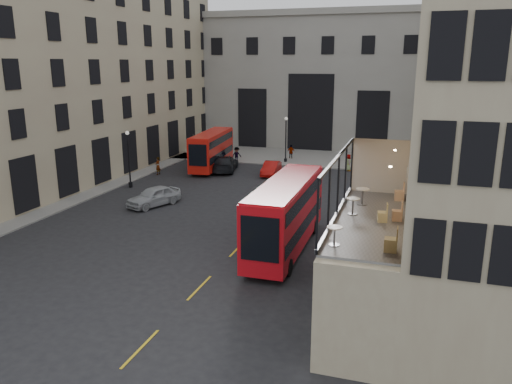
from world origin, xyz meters
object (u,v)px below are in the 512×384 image
(car_c, at_px, (225,164))
(pedestrian_a, at_px, (212,156))
(cafe_table_mid, at_px, (353,204))
(cafe_table_far, at_px, (363,194))
(bus_far, at_px, (212,148))
(cafe_chair_a, at_px, (391,244))
(pedestrian_e, at_px, (158,166))
(cafe_chair_c, at_px, (397,215))
(street_lamp_a, at_px, (129,162))
(street_lamp_b, at_px, (286,142))
(bicycle, at_px, (278,196))
(pedestrian_b, at_px, (237,155))
(cafe_table_near, at_px, (335,233))
(cafe_chair_b, at_px, (383,216))
(pedestrian_c, at_px, (291,152))
(pedestrian_d, at_px, (348,163))
(traffic_light_far, at_px, (193,146))
(traffic_light_near, at_px, (278,190))
(car_a, at_px, (154,196))
(bus_near, at_px, (286,212))
(cafe_chair_d, at_px, (400,195))
(cyclist, at_px, (262,210))
(car_b, at_px, (271,168))

(car_c, height_order, pedestrian_a, pedestrian_a)
(cafe_table_mid, relative_size, cafe_table_far, 0.95)
(bus_far, distance_m, cafe_chair_a, 38.28)
(pedestrian_e, bearing_deg, cafe_chair_c, 52.61)
(street_lamp_a, distance_m, street_lamp_b, 19.42)
(bicycle, xyz_separation_m, pedestrian_e, (-14.65, 5.96, 0.50))
(pedestrian_b, bearing_deg, bicycle, -108.17)
(cafe_table_near, distance_m, cafe_table_far, 6.09)
(cafe_table_far, bearing_deg, bicycle, 118.53)
(bus_far, height_order, cafe_chair_b, cafe_chair_b)
(pedestrian_c, xyz_separation_m, cafe_chair_c, (13.52, -36.00, 3.98))
(pedestrian_a, height_order, cafe_table_mid, cafe_table_mid)
(pedestrian_b, height_order, pedestrian_c, pedestrian_b)
(cafe_table_near, bearing_deg, bicycle, 110.30)
(pedestrian_e, height_order, cafe_chair_b, cafe_chair_b)
(street_lamp_b, relative_size, car_c, 0.94)
(bus_far, bearing_deg, pedestrian_e, -131.58)
(pedestrian_d, distance_m, cafe_table_near, 35.88)
(car_c, bearing_deg, pedestrian_c, -132.74)
(traffic_light_far, height_order, pedestrian_b, traffic_light_far)
(traffic_light_near, relative_size, car_a, 0.81)
(street_lamp_b, xyz_separation_m, cafe_table_mid, (11.65, -33.53, 2.72))
(bus_far, height_order, pedestrian_e, bus_far)
(bus_near, relative_size, cafe_table_far, 13.53)
(pedestrian_a, xyz_separation_m, cafe_chair_d, (21.70, -27.35, 4.04))
(street_lamp_a, height_order, pedestrian_e, street_lamp_a)
(pedestrian_e, bearing_deg, pedestrian_c, 143.91)
(pedestrian_b, distance_m, cafe_chair_a, 40.72)
(street_lamp_a, relative_size, pedestrian_e, 2.85)
(car_c, distance_m, cafe_table_near, 35.59)
(pedestrian_b, bearing_deg, pedestrian_d, -51.75)
(cafe_chair_b, relative_size, cafe_chair_c, 0.97)
(traffic_light_near, bearing_deg, pedestrian_e, 144.10)
(bicycle, bearing_deg, pedestrian_c, 30.45)
(pedestrian_a, bearing_deg, cafe_chair_a, -36.31)
(cyclist, height_order, cafe_table_mid, cafe_table_mid)
(pedestrian_d, bearing_deg, cafe_chair_c, 167.63)
(pedestrian_e, height_order, cafe_chair_a, cafe_chair_a)
(cafe_table_mid, xyz_separation_m, cafe_chair_b, (1.40, -0.69, -0.26))
(pedestrian_c, bearing_deg, cafe_chair_d, 108.58)
(cafe_table_far, bearing_deg, cafe_chair_a, -74.53)
(street_lamp_b, bearing_deg, cafe_table_mid, -70.84)
(bicycle, distance_m, pedestrian_a, 17.62)
(car_c, bearing_deg, car_a, 75.05)
(pedestrian_a, bearing_deg, pedestrian_b, 42.16)
(cafe_chair_d, bearing_deg, bicycle, 125.80)
(cafe_chair_b, bearing_deg, bus_near, 131.46)
(car_c, distance_m, pedestrian_a, 4.68)
(car_b, height_order, car_c, car_c)
(car_c, relative_size, cafe_chair_d, 6.13)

